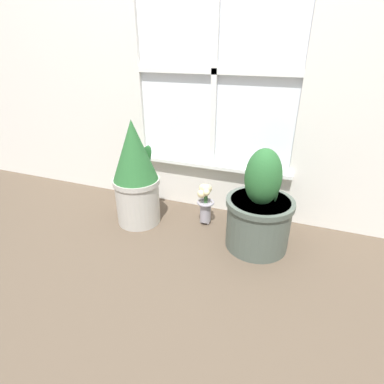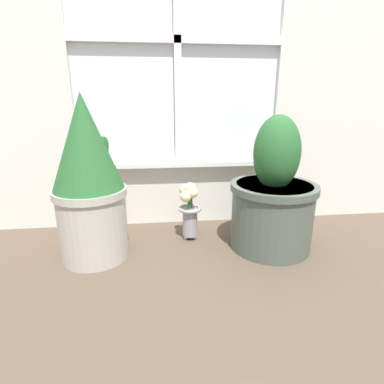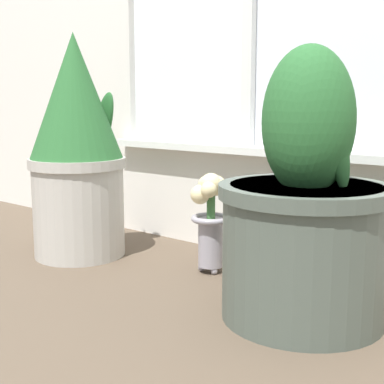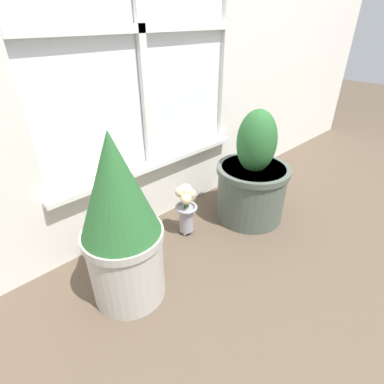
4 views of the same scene
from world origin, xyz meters
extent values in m
plane|color=brown|center=(0.00, 0.00, 0.00)|extent=(10.00, 10.00, 0.00)
cube|color=silver|center=(0.00, 0.64, 0.17)|extent=(1.03, 0.05, 0.35)
cube|color=white|center=(0.00, 0.65, 0.94)|extent=(1.03, 0.02, 1.18)
cube|color=white|center=(0.00, 0.62, 0.94)|extent=(0.04, 0.02, 1.18)
cube|color=white|center=(0.00, 0.62, 0.94)|extent=(1.03, 0.02, 0.04)
cube|color=white|center=(0.00, 0.59, 0.34)|extent=(1.09, 0.06, 0.02)
cylinder|color=#B7B2A8|center=(-0.40, 0.27, 0.16)|extent=(0.28, 0.28, 0.31)
cylinder|color=#B7B2A8|center=(-0.40, 0.27, 0.30)|extent=(0.30, 0.30, 0.03)
cylinder|color=#38281E|center=(-0.40, 0.27, 0.31)|extent=(0.26, 0.26, 0.01)
cone|color=#28602D|center=(-0.40, 0.27, 0.50)|extent=(0.29, 0.29, 0.38)
ellipsoid|color=#28602D|center=(-0.38, 0.36, 0.41)|extent=(0.18, 0.06, 0.25)
cylinder|color=#4C564C|center=(0.40, 0.27, 0.15)|extent=(0.36, 0.36, 0.31)
cylinder|color=#4C564C|center=(0.40, 0.27, 0.29)|extent=(0.38, 0.38, 0.03)
cylinder|color=#38281E|center=(0.40, 0.27, 0.30)|extent=(0.33, 0.33, 0.01)
ellipsoid|color=#28602D|center=(0.40, 0.27, 0.44)|extent=(0.20, 0.20, 0.32)
ellipsoid|color=#28602D|center=(0.47, 0.27, 0.38)|extent=(0.03, 0.12, 0.19)
sphere|color=#99939E|center=(0.03, 0.42, 0.01)|extent=(0.02, 0.02, 0.02)
sphere|color=#99939E|center=(0.01, 0.38, 0.01)|extent=(0.02, 0.02, 0.02)
sphere|color=#99939E|center=(0.06, 0.38, 0.01)|extent=(0.02, 0.02, 0.02)
cylinder|color=#99939E|center=(0.03, 0.39, 0.09)|extent=(0.07, 0.07, 0.14)
torus|color=#99939E|center=(0.03, 0.39, 0.16)|extent=(0.11, 0.11, 0.02)
cylinder|color=#386633|center=(0.03, 0.39, 0.20)|extent=(0.02, 0.02, 0.08)
sphere|color=beige|center=(0.03, 0.39, 0.26)|extent=(0.06, 0.06, 0.06)
sphere|color=beige|center=(0.04, 0.41, 0.25)|extent=(0.06, 0.06, 0.06)
sphere|color=beige|center=(0.01, 0.41, 0.25)|extent=(0.05, 0.05, 0.05)
sphere|color=beige|center=(0.01, 0.37, 0.23)|extent=(0.06, 0.06, 0.06)
sphere|color=beige|center=(0.05, 0.37, 0.24)|extent=(0.05, 0.05, 0.05)
camera|label=1|loc=(0.55, -1.25, 1.09)|focal=28.00mm
camera|label=2|loc=(-0.11, -0.96, 0.66)|focal=28.00mm
camera|label=3|loc=(0.95, -0.78, 0.48)|focal=50.00mm
camera|label=4|loc=(-0.80, -0.53, 0.99)|focal=28.00mm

